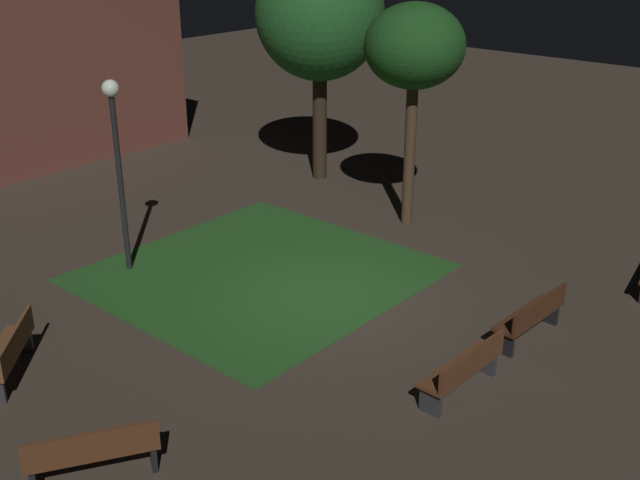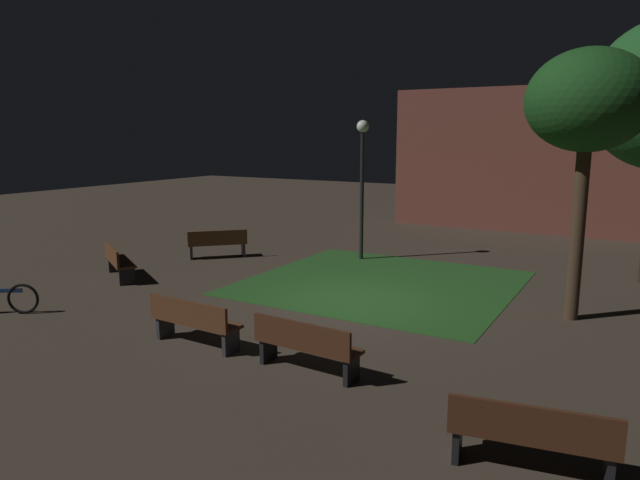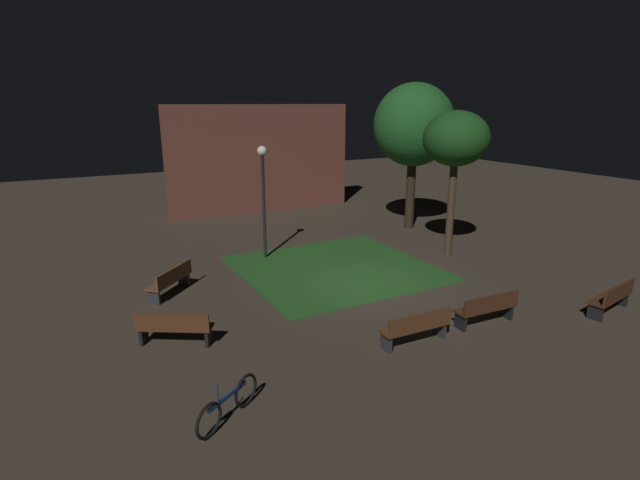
{
  "view_description": "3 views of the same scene",
  "coord_description": "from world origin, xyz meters",
  "px_view_note": "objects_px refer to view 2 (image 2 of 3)",
  "views": [
    {
      "loc": [
        -10.75,
        -9.17,
        7.21
      ],
      "look_at": [
        0.42,
        0.53,
        0.98
      ],
      "focal_mm": 43.47,
      "sensor_mm": 36.0,
      "label": 1
    },
    {
      "loc": [
        5.67,
        -11.24,
        3.74
      ],
      "look_at": [
        -0.8,
        -0.06,
        1.36
      ],
      "focal_mm": 32.05,
      "sensor_mm": 36.0,
      "label": 2
    },
    {
      "loc": [
        -8.18,
        -12.13,
        5.65
      ],
      "look_at": [
        -0.95,
        1.39,
        1.27
      ],
      "focal_mm": 27.08,
      "sensor_mm": 36.0,
      "label": 3
    }
  ],
  "objects_px": {
    "bench_front_left": "(193,321)",
    "lamp_post_path_center": "(362,165)",
    "bench_path_side": "(305,344)",
    "bench_front_right": "(217,243)",
    "bench_back_row": "(531,435)",
    "tree_back_right": "(588,104)",
    "bench_by_lamp": "(118,261)"
  },
  "relations": [
    {
      "from": "bench_front_left",
      "to": "lamp_post_path_center",
      "type": "xyz_separation_m",
      "value": [
        -0.63,
        8.11,
        2.39
      ]
    },
    {
      "from": "bench_path_side",
      "to": "bench_front_right",
      "type": "distance_m",
      "value": 9.14
    },
    {
      "from": "bench_back_row",
      "to": "bench_front_right",
      "type": "height_order",
      "value": "same"
    },
    {
      "from": "tree_back_right",
      "to": "bench_by_lamp",
      "type": "bearing_deg",
      "value": -167.65
    },
    {
      "from": "tree_back_right",
      "to": "bench_front_left",
      "type": "bearing_deg",
      "value": -138.06
    },
    {
      "from": "bench_back_row",
      "to": "lamp_post_path_center",
      "type": "bearing_deg",
      "value": 125.52
    },
    {
      "from": "bench_front_left",
      "to": "bench_by_lamp",
      "type": "bearing_deg",
      "value": 152.0
    },
    {
      "from": "bench_back_row",
      "to": "lamp_post_path_center",
      "type": "xyz_separation_m",
      "value": [
        -6.58,
        9.22,
        2.39
      ]
    },
    {
      "from": "bench_front_left",
      "to": "tree_back_right",
      "type": "relative_size",
      "value": 0.34
    },
    {
      "from": "bench_front_left",
      "to": "bench_by_lamp",
      "type": "height_order",
      "value": "same"
    },
    {
      "from": "bench_front_left",
      "to": "bench_back_row",
      "type": "height_order",
      "value": "same"
    },
    {
      "from": "bench_front_right",
      "to": "tree_back_right",
      "type": "height_order",
      "value": "tree_back_right"
    },
    {
      "from": "bench_path_side",
      "to": "lamp_post_path_center",
      "type": "xyz_separation_m",
      "value": [
        -2.97,
        8.11,
        2.39
      ]
    },
    {
      "from": "bench_by_lamp",
      "to": "lamp_post_path_center",
      "type": "bearing_deg",
      "value": 50.11
    },
    {
      "from": "lamp_post_path_center",
      "to": "bench_by_lamp",
      "type": "bearing_deg",
      "value": -129.89
    },
    {
      "from": "bench_front_right",
      "to": "lamp_post_path_center",
      "type": "height_order",
      "value": "lamp_post_path_center"
    },
    {
      "from": "bench_path_side",
      "to": "lamp_post_path_center",
      "type": "relative_size",
      "value": 0.44
    },
    {
      "from": "bench_by_lamp",
      "to": "tree_back_right",
      "type": "distance_m",
      "value": 11.7
    },
    {
      "from": "bench_front_left",
      "to": "bench_path_side",
      "type": "bearing_deg",
      "value": 0.0
    },
    {
      "from": "bench_path_side",
      "to": "bench_by_lamp",
      "type": "xyz_separation_m",
      "value": [
        -7.48,
        2.73,
        0.0
      ]
    },
    {
      "from": "bench_front_left",
      "to": "tree_back_right",
      "type": "xyz_separation_m",
      "value": [
        5.67,
        5.09,
        3.86
      ]
    },
    {
      "from": "bench_path_side",
      "to": "bench_back_row",
      "type": "relative_size",
      "value": 0.98
    },
    {
      "from": "bench_path_side",
      "to": "bench_front_right",
      "type": "xyz_separation_m",
      "value": [
        -6.87,
        6.03,
        0.0
      ]
    },
    {
      "from": "bench_front_left",
      "to": "lamp_post_path_center",
      "type": "relative_size",
      "value": 0.44
    },
    {
      "from": "bench_by_lamp",
      "to": "bench_back_row",
      "type": "bearing_deg",
      "value": -19.09
    },
    {
      "from": "bench_path_side",
      "to": "bench_by_lamp",
      "type": "bearing_deg",
      "value": 159.96
    },
    {
      "from": "bench_front_left",
      "to": "lamp_post_path_center",
      "type": "distance_m",
      "value": 8.48
    },
    {
      "from": "bench_front_left",
      "to": "bench_front_right",
      "type": "xyz_separation_m",
      "value": [
        -4.52,
        6.03,
        0.0
      ]
    },
    {
      "from": "bench_front_left",
      "to": "tree_back_right",
      "type": "bearing_deg",
      "value": 41.94
    },
    {
      "from": "bench_front_right",
      "to": "lamp_post_path_center",
      "type": "bearing_deg",
      "value": 28.16
    },
    {
      "from": "bench_back_row",
      "to": "tree_back_right",
      "type": "xyz_separation_m",
      "value": [
        -0.29,
        6.2,
        3.86
      ]
    },
    {
      "from": "bench_front_right",
      "to": "tree_back_right",
      "type": "bearing_deg",
      "value": -5.27
    }
  ]
}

